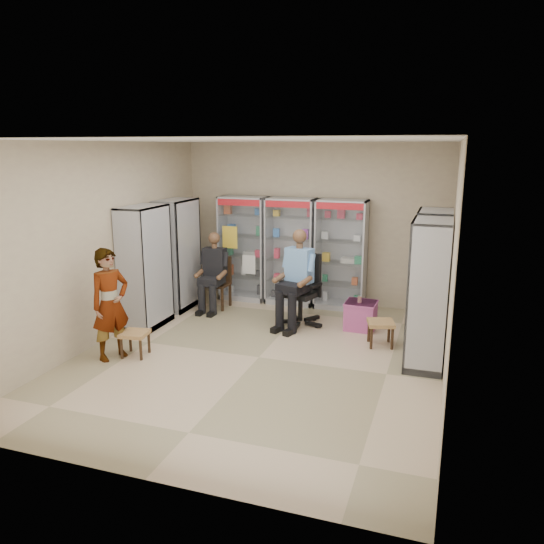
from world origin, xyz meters
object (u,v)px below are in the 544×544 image
(wooden_chair, at_px, (217,283))
(seated_shopkeeper, at_px, (300,281))
(cabinet_left_far, at_px, (178,254))
(standing_man, at_px, (110,304))
(office_chair, at_px, (301,290))
(cabinet_left_near, at_px, (145,267))
(cabinet_back_left, at_px, (244,248))
(woven_stool_a, at_px, (380,333))
(cabinet_right_near, at_px, (428,294))
(woven_stool_b, at_px, (135,344))
(cabinet_right_far, at_px, (431,276))
(pink_trunk, at_px, (361,315))
(cabinet_back_right, at_px, (341,255))
(cabinet_back_mid, at_px, (291,252))

(wooden_chair, xyz_separation_m, seated_shopkeeper, (1.72, -0.47, 0.29))
(cabinet_left_far, xyz_separation_m, standing_man, (0.28, -2.46, -0.21))
(seated_shopkeeper, bearing_deg, office_chair, 106.53)
(cabinet_left_near, height_order, wooden_chair, cabinet_left_near)
(office_chair, bearing_deg, cabinet_back_left, 158.39)
(office_chair, bearing_deg, woven_stool_a, -5.08)
(cabinet_left_near, xyz_separation_m, wooden_chair, (0.68, 1.30, -0.53))
(cabinet_right_near, bearing_deg, woven_stool_b, 104.34)
(wooden_chair, relative_size, office_chair, 0.79)
(cabinet_back_left, relative_size, woven_stool_a, 5.23)
(wooden_chair, relative_size, standing_man, 0.59)
(cabinet_right_far, relative_size, woven_stool_a, 5.23)
(pink_trunk, relative_size, standing_man, 0.30)
(cabinet_back_left, height_order, cabinet_back_right, same)
(cabinet_right_far, bearing_deg, cabinet_right_near, -180.00)
(cabinet_back_left, distance_m, standing_man, 3.46)
(standing_man, bearing_deg, cabinet_right_far, -38.29)
(seated_shopkeeper, xyz_separation_m, standing_man, (-2.12, -2.19, 0.03))
(cabinet_back_mid, relative_size, wooden_chair, 2.13)
(wooden_chair, distance_m, office_chair, 1.77)
(cabinet_back_left, bearing_deg, cabinet_right_far, -17.75)
(cabinet_back_left, distance_m, wooden_chair, 0.94)
(woven_stool_a, height_order, standing_man, standing_man)
(cabinet_left_far, distance_m, woven_stool_a, 3.96)
(wooden_chair, xyz_separation_m, office_chair, (1.72, -0.42, 0.13))
(office_chair, xyz_separation_m, woven_stool_b, (-1.86, -2.08, -0.42))
(cabinet_back_mid, distance_m, cabinet_right_far, 2.82)
(cabinet_left_far, relative_size, cabinet_left_near, 1.00)
(wooden_chair, distance_m, woven_stool_b, 2.52)
(seated_shopkeeper, bearing_deg, woven_stool_a, -3.30)
(cabinet_right_near, relative_size, pink_trunk, 4.20)
(cabinet_back_mid, relative_size, woven_stool_b, 5.57)
(cabinet_left_near, bearing_deg, standing_man, 11.60)
(seated_shopkeeper, height_order, standing_man, standing_man)
(cabinet_right_near, height_order, cabinet_left_far, same)
(cabinet_back_mid, distance_m, cabinet_back_right, 0.95)
(office_chair, relative_size, pink_trunk, 2.51)
(cabinet_back_left, relative_size, seated_shopkeeper, 1.31)
(cabinet_back_mid, bearing_deg, cabinet_back_left, 180.00)
(cabinet_right_near, distance_m, standing_man, 4.34)
(cabinet_back_right, bearing_deg, seated_shopkeeper, -109.91)
(cabinet_left_near, distance_m, standing_man, 1.41)
(woven_stool_b, relative_size, standing_man, 0.23)
(cabinet_left_near, relative_size, standing_man, 1.26)
(pink_trunk, bearing_deg, seated_shopkeeper, -171.95)
(cabinet_back_right, height_order, cabinet_right_far, same)
(woven_stool_b, bearing_deg, cabinet_left_far, 103.08)
(cabinet_back_left, height_order, woven_stool_a, cabinet_back_left)
(cabinet_back_right, height_order, office_chair, cabinet_back_right)
(office_chair, height_order, standing_man, standing_man)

